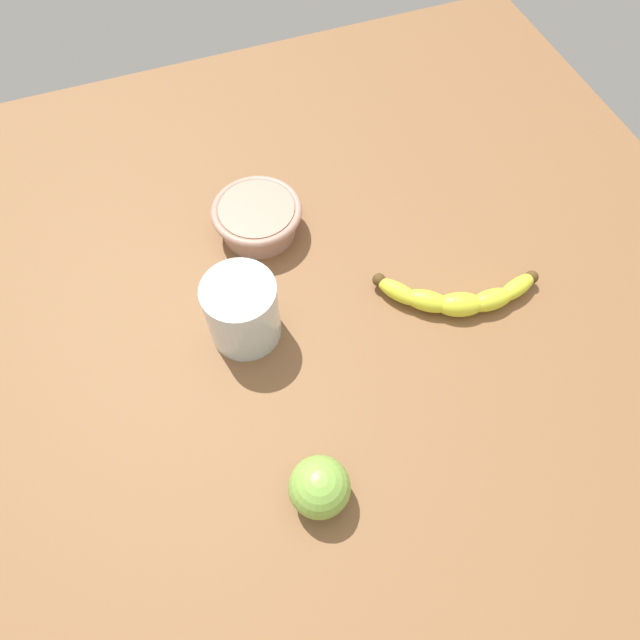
{
  "coord_description": "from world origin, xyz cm",
  "views": [
    {
      "loc": [
        -14.27,
        -35.8,
        69.08
      ],
      "look_at": [
        -1.34,
        -0.63,
        5.0
      ],
      "focal_mm": 32.16,
      "sensor_mm": 36.0,
      "label": 1
    }
  ],
  "objects_px": {
    "ceramic_bowl": "(257,217)",
    "smoothie_glass": "(243,312)",
    "banana": "(459,297)",
    "green_apple_fruit": "(319,487)"
  },
  "relations": [
    {
      "from": "banana",
      "to": "smoothie_glass",
      "type": "height_order",
      "value": "smoothie_glass"
    },
    {
      "from": "ceramic_bowl",
      "to": "smoothie_glass",
      "type": "bearing_deg",
      "value": -112.78
    },
    {
      "from": "smoothie_glass",
      "to": "ceramic_bowl",
      "type": "relative_size",
      "value": 0.76
    },
    {
      "from": "banana",
      "to": "ceramic_bowl",
      "type": "relative_size",
      "value": 1.68
    },
    {
      "from": "ceramic_bowl",
      "to": "banana",
      "type": "bearing_deg",
      "value": -45.26
    },
    {
      "from": "banana",
      "to": "smoothie_glass",
      "type": "xyz_separation_m",
      "value": [
        -0.28,
        0.06,
        0.03
      ]
    },
    {
      "from": "smoothie_glass",
      "to": "ceramic_bowl",
      "type": "distance_m",
      "value": 0.17
    },
    {
      "from": "ceramic_bowl",
      "to": "green_apple_fruit",
      "type": "bearing_deg",
      "value": -97.16
    },
    {
      "from": "banana",
      "to": "smoothie_glass",
      "type": "relative_size",
      "value": 2.21
    },
    {
      "from": "banana",
      "to": "ceramic_bowl",
      "type": "height_order",
      "value": "ceramic_bowl"
    }
  ]
}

